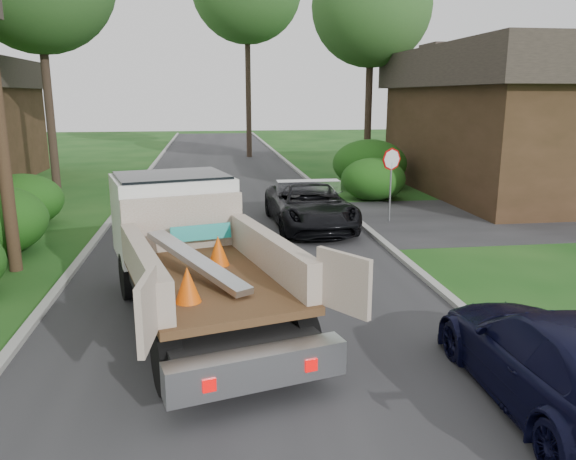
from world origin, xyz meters
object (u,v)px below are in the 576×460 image
(house_right, at_px, (531,119))
(navy_suv, at_px, (557,361))
(stop_sign, at_px, (391,169))
(black_pickup, at_px, (310,205))
(tree_right_far, at_px, (372,6))
(flatbed_truck, at_px, (186,240))

(house_right, height_order, navy_suv, house_right)
(stop_sign, height_order, navy_suv, stop_sign)
(stop_sign, xyz_separation_m, black_pickup, (-2.80, -0.44, -1.06))
(tree_right_far, xyz_separation_m, flatbed_truck, (-8.76, -17.99, -7.10))
(flatbed_truck, xyz_separation_m, black_pickup, (3.66, 6.55, -0.66))
(stop_sign, bearing_deg, flatbed_truck, -132.73)
(stop_sign, xyz_separation_m, tree_right_far, (2.30, 11.00, 6.70))
(stop_sign, distance_m, house_right, 9.37)
(tree_right_far, bearing_deg, house_right, -47.49)
(house_right, distance_m, tree_right_far, 9.72)
(house_right, bearing_deg, black_pickup, -152.85)
(stop_sign, relative_size, navy_suv, 0.53)
(flatbed_truck, bearing_deg, black_pickup, 46.30)
(stop_sign, relative_size, tree_right_far, 0.22)
(tree_right_far, relative_size, navy_suv, 2.45)
(stop_sign, xyz_separation_m, house_right, (7.80, 5.00, 1.38))
(house_right, relative_size, black_pickup, 2.51)
(navy_suv, bearing_deg, stop_sign, -95.10)
(flatbed_truck, height_order, navy_suv, flatbed_truck)
(house_right, height_order, black_pickup, house_right)
(stop_sign, height_order, house_right, house_right)
(house_right, bearing_deg, stop_sign, -147.34)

